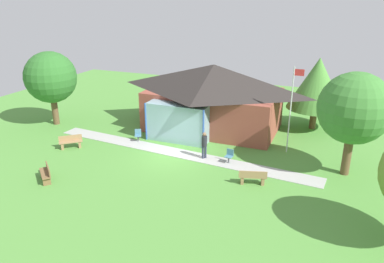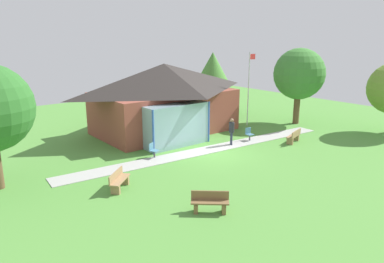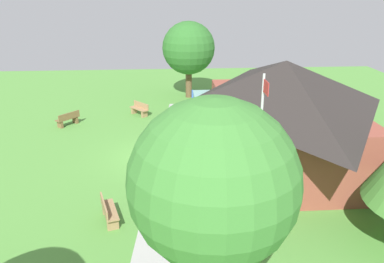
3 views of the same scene
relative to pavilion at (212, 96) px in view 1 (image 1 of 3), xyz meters
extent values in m
plane|color=#54933D|center=(-0.55, -5.85, -2.54)|extent=(44.00, 44.00, 0.00)
cube|color=brown|center=(0.06, 0.15, -1.06)|extent=(9.49, 5.63, 2.96)
pyramid|color=#2D2826|center=(0.06, 0.15, 1.38)|extent=(10.49, 6.63, 1.92)
cube|color=#8CB2BF|center=(-1.36, -3.26, -1.21)|extent=(4.27, 1.20, 2.66)
cylinder|color=#3359B2|center=(-3.50, -3.86, -1.21)|extent=(0.12, 0.12, 2.66)
cylinder|color=#3359B2|center=(0.78, -3.86, -1.21)|extent=(0.12, 0.12, 2.66)
cube|color=#ADADA8|center=(-0.55, -5.23, -2.53)|extent=(18.52, 2.87, 0.03)
cylinder|color=silver|center=(6.02, -2.40, 0.26)|extent=(0.08, 0.08, 5.60)
cube|color=red|center=(6.32, -2.40, 2.71)|extent=(0.60, 0.02, 0.40)
cube|color=#9E7A51|center=(4.96, -7.47, -2.09)|extent=(1.56, 0.85, 0.06)
cube|color=#9E7A51|center=(4.43, -7.62, -2.35)|extent=(0.27, 0.43, 0.39)
cube|color=#9E7A51|center=(5.49, -7.31, -2.35)|extent=(0.27, 0.43, 0.39)
cube|color=#9E7A51|center=(5.01, -7.65, -1.88)|extent=(1.46, 0.48, 0.36)
cube|color=#9E7A51|center=(-7.40, -7.14, -2.09)|extent=(1.43, 1.31, 0.06)
cube|color=#9E7A51|center=(-6.98, -6.78, -2.35)|extent=(0.38, 0.41, 0.39)
cube|color=#9E7A51|center=(-7.82, -7.50, -2.35)|extent=(0.38, 0.41, 0.39)
cube|color=#9E7A51|center=(-7.53, -6.99, -1.88)|extent=(1.18, 1.02, 0.36)
cube|color=brown|center=(-5.70, -11.39, -2.09)|extent=(1.42, 1.32, 0.06)
cube|color=brown|center=(-5.29, -11.75, -2.35)|extent=(0.38, 0.41, 0.39)
cube|color=brown|center=(-6.12, -11.02, -2.35)|extent=(0.38, 0.41, 0.39)
cube|color=brown|center=(-5.58, -11.24, -1.88)|extent=(1.17, 1.03, 0.36)
cube|color=teal|center=(-3.83, -4.45, -2.10)|extent=(0.59, 0.59, 0.04)
cube|color=teal|center=(-3.92, -4.27, -1.88)|extent=(0.41, 0.23, 0.40)
cylinder|color=#4C4C51|center=(-3.83, -4.45, -2.33)|extent=(0.10, 0.10, 0.42)
cylinder|color=#4C4C51|center=(-3.83, -4.45, -2.53)|extent=(0.36, 0.36, 0.02)
cube|color=teal|center=(3.01, -5.45, -2.10)|extent=(0.49, 0.49, 0.04)
cube|color=teal|center=(3.04, -5.25, -1.88)|extent=(0.44, 0.09, 0.40)
cylinder|color=#4C4C51|center=(3.01, -5.45, -2.33)|extent=(0.10, 0.10, 0.42)
cylinder|color=#4C4C51|center=(3.01, -5.45, -2.53)|extent=(0.36, 0.36, 0.02)
cylinder|color=#2D3347|center=(1.34, -5.43, -2.12)|extent=(0.14, 0.14, 0.85)
cylinder|color=#2D3347|center=(1.45, -5.29, -2.12)|extent=(0.14, 0.14, 0.85)
cylinder|color=#26262D|center=(1.40, -5.36, -1.37)|extent=(0.34, 0.34, 0.65)
sphere|color=#846047|center=(1.40, -5.36, -0.92)|extent=(0.24, 0.24, 0.24)
cylinder|color=brown|center=(-11.70, -3.59, -1.40)|extent=(0.47, 0.47, 2.28)
sphere|color=#2D6B28|center=(-11.70, -3.59, 1.20)|extent=(3.89, 3.89, 3.89)
cylinder|color=brown|center=(7.14, 2.96, -1.74)|extent=(0.49, 0.49, 1.60)
cone|color=#4C8C38|center=(7.14, 2.96, 0.95)|extent=(4.21, 4.21, 3.79)
cylinder|color=brown|center=(9.58, -4.32, -1.32)|extent=(0.48, 0.48, 2.45)
sphere|color=#3D7F33|center=(9.58, -4.32, 1.38)|extent=(3.93, 3.93, 3.93)
camera|label=1|loc=(8.66, -25.33, 7.19)|focal=34.81mm
camera|label=2|loc=(-14.36, -21.13, 4.24)|focal=33.86mm
camera|label=3|loc=(17.29, -5.33, 5.52)|focal=36.41mm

